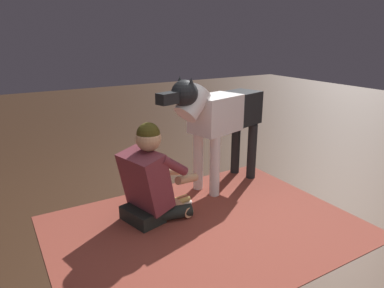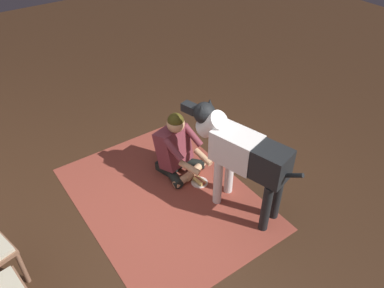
{
  "view_description": "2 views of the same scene",
  "coord_description": "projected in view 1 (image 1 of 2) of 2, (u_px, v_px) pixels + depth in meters",
  "views": [
    {
      "loc": [
        1.62,
        2.3,
        1.53
      ],
      "look_at": [
        0.12,
        -0.24,
        0.58
      ],
      "focal_mm": 32.55,
      "sensor_mm": 36.0,
      "label": 1
    },
    {
      "loc": [
        -2.49,
        1.73,
        3.21
      ],
      "look_at": [
        0.17,
        -0.15,
        0.68
      ],
      "focal_mm": 35.79,
      "sensor_mm": 36.0,
      "label": 2
    }
  ],
  "objects": [
    {
      "name": "large_dog",
      "position": [
        220.0,
        116.0,
        3.4
      ],
      "size": [
        1.42,
        0.53,
        1.17
      ],
      "color": "silver",
      "rests_on": "ground"
    },
    {
      "name": "person_sitting_on_floor",
      "position": [
        150.0,
        180.0,
        2.92
      ],
      "size": [
        0.72,
        0.58,
        0.84
      ],
      "color": "black",
      "rests_on": "ground"
    },
    {
      "name": "ground_plane",
      "position": [
        217.0,
        210.0,
        3.14
      ],
      "size": [
        15.82,
        15.82,
        0.0
      ],
      "primitive_type": "plane",
      "color": "#3A2415"
    },
    {
      "name": "area_rug",
      "position": [
        206.0,
        227.0,
        2.86
      ],
      "size": [
        2.44,
        1.8,
        0.01
      ],
      "primitive_type": "cube",
      "color": "brown",
      "rests_on": "ground"
    },
    {
      "name": "hot_dog_on_plate",
      "position": [
        181.0,
        200.0,
        3.26
      ],
      "size": [
        0.2,
        0.2,
        0.06
      ],
      "color": "silver",
      "rests_on": "ground"
    }
  ]
}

